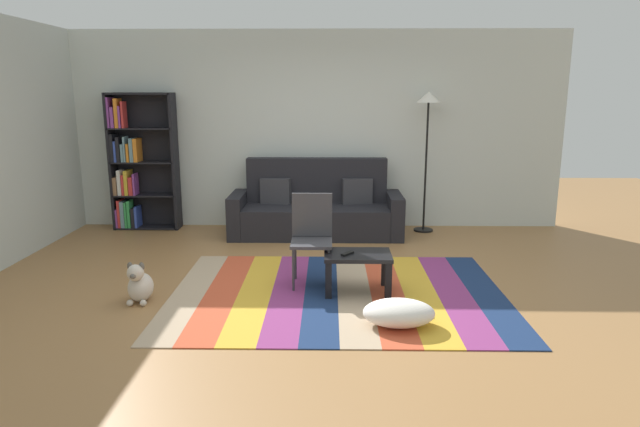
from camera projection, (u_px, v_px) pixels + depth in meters
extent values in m
plane|color=#9E7042|center=(312.00, 285.00, 5.46)|extent=(14.00, 14.00, 0.00)
cube|color=silver|center=(317.00, 130.00, 7.65)|extent=(6.80, 0.10, 2.70)
cube|color=silver|center=(0.00, 142.00, 5.95)|extent=(0.10, 5.50, 2.70)
cube|color=tan|center=(190.00, 292.00, 5.25)|extent=(0.31, 2.33, 0.01)
cube|color=#C64C2D|center=(223.00, 293.00, 5.25)|extent=(0.31, 2.33, 0.01)
cube|color=gold|center=(255.00, 293.00, 5.24)|extent=(0.31, 2.33, 0.01)
cube|color=#843370|center=(288.00, 293.00, 5.24)|extent=(0.31, 2.33, 0.01)
cube|color=navy|center=(321.00, 293.00, 5.23)|extent=(0.31, 2.33, 0.01)
cube|color=tan|center=(354.00, 293.00, 5.23)|extent=(0.31, 2.33, 0.01)
cube|color=#C64C2D|center=(387.00, 294.00, 5.22)|extent=(0.31, 2.33, 0.01)
cube|color=gold|center=(420.00, 294.00, 5.22)|extent=(0.31, 2.33, 0.01)
cube|color=#843370|center=(453.00, 294.00, 5.21)|extent=(0.31, 2.33, 0.01)
cube|color=navy|center=(487.00, 294.00, 5.21)|extent=(0.31, 2.33, 0.01)
cube|color=black|center=(316.00, 221.00, 7.31)|extent=(1.90, 0.80, 0.40)
cube|color=black|center=(316.00, 180.00, 7.50)|extent=(1.90, 0.20, 0.60)
cube|color=black|center=(238.00, 214.00, 7.31)|extent=(0.18, 0.80, 0.56)
cube|color=black|center=(394.00, 215.00, 7.28)|extent=(0.18, 0.80, 0.56)
cube|color=#333338|center=(276.00, 192.00, 7.42)|extent=(0.42, 0.19, 0.36)
cube|color=#333338|center=(357.00, 192.00, 7.40)|extent=(0.42, 0.19, 0.36)
cube|color=black|center=(113.00, 162.00, 7.54)|extent=(0.04, 0.28, 1.87)
cube|color=black|center=(175.00, 162.00, 7.53)|extent=(0.04, 0.28, 1.87)
cube|color=black|center=(147.00, 161.00, 7.66)|extent=(0.90, 0.01, 1.87)
cube|color=black|center=(149.00, 227.00, 7.73)|extent=(0.86, 0.28, 0.02)
cube|color=black|center=(146.00, 195.00, 7.63)|extent=(0.86, 0.28, 0.02)
cube|color=black|center=(144.00, 162.00, 7.53)|extent=(0.86, 0.28, 0.02)
cube|color=black|center=(142.00, 128.00, 7.43)|extent=(0.86, 0.28, 0.02)
cube|color=black|center=(139.00, 94.00, 7.33)|extent=(0.86, 0.28, 0.02)
cube|color=purple|center=(119.00, 217.00, 7.70)|extent=(0.03, 0.24, 0.26)
cube|color=red|center=(121.00, 213.00, 7.68)|extent=(0.04, 0.23, 0.38)
cube|color=#668C99|center=(124.00, 214.00, 7.67)|extent=(0.05, 0.21, 0.37)
cube|color=green|center=(128.00, 214.00, 7.66)|extent=(0.03, 0.19, 0.36)
cube|color=green|center=(131.00, 214.00, 7.66)|extent=(0.04, 0.18, 0.38)
cube|color=black|center=(135.00, 217.00, 7.68)|extent=(0.05, 0.20, 0.27)
cube|color=#334CB2|center=(138.00, 216.00, 7.68)|extent=(0.03, 0.22, 0.29)
cube|color=#8C6647|center=(117.00, 186.00, 7.58)|extent=(0.05, 0.19, 0.25)
cube|color=silver|center=(121.00, 182.00, 7.56)|extent=(0.05, 0.18, 0.35)
cube|color=red|center=(125.00, 184.00, 7.59)|extent=(0.03, 0.23, 0.28)
cube|color=gold|center=(129.00, 182.00, 7.59)|extent=(0.05, 0.25, 0.34)
cube|color=red|center=(133.00, 185.00, 7.60)|extent=(0.05, 0.25, 0.25)
cube|color=purple|center=(136.00, 184.00, 7.57)|extent=(0.03, 0.19, 0.30)
cube|color=black|center=(114.00, 148.00, 7.49)|extent=(0.05, 0.24, 0.38)
cube|color=#334CB2|center=(118.00, 151.00, 7.50)|extent=(0.03, 0.24, 0.28)
cube|color=black|center=(121.00, 149.00, 7.50)|extent=(0.04, 0.25, 0.34)
cube|color=#668C99|center=(125.00, 153.00, 7.51)|extent=(0.03, 0.25, 0.24)
cube|color=#668C99|center=(126.00, 149.00, 7.46)|extent=(0.03, 0.18, 0.34)
cube|color=orange|center=(130.00, 153.00, 7.48)|extent=(0.03, 0.21, 0.25)
cube|color=#668C99|center=(133.00, 150.00, 7.48)|extent=(0.05, 0.22, 0.32)
cube|color=orange|center=(138.00, 150.00, 7.49)|extent=(0.05, 0.24, 0.32)
cube|color=purple|center=(111.00, 113.00, 7.39)|extent=(0.03, 0.24, 0.40)
cube|color=purple|center=(114.00, 117.00, 7.38)|extent=(0.04, 0.21, 0.28)
cube|color=orange|center=(118.00, 113.00, 7.36)|extent=(0.05, 0.19, 0.39)
cube|color=purple|center=(122.00, 117.00, 7.38)|extent=(0.03, 0.20, 0.29)
cube|color=red|center=(124.00, 115.00, 7.35)|extent=(0.03, 0.16, 0.35)
cube|color=black|center=(358.00, 255.00, 5.19)|extent=(0.63, 0.43, 0.04)
cube|color=black|center=(328.00, 280.00, 5.07)|extent=(0.06, 0.06, 0.34)
cube|color=black|center=(388.00, 281.00, 5.06)|extent=(0.06, 0.06, 0.34)
cube|color=black|center=(329.00, 268.00, 5.41)|extent=(0.06, 0.06, 0.34)
cube|color=black|center=(385.00, 269.00, 5.40)|extent=(0.06, 0.06, 0.34)
ellipsoid|color=white|center=(399.00, 313.00, 4.49)|extent=(0.59, 0.40, 0.21)
ellipsoid|color=beige|center=(141.00, 287.00, 5.04)|extent=(0.22, 0.30, 0.26)
sphere|color=beige|center=(135.00, 273.00, 4.90)|extent=(0.15, 0.15, 0.15)
ellipsoid|color=#5B5750|center=(133.00, 276.00, 4.84)|extent=(0.06, 0.07, 0.05)
ellipsoid|color=#5B5750|center=(130.00, 266.00, 4.90)|extent=(0.05, 0.04, 0.08)
ellipsoid|color=#5B5750|center=(142.00, 266.00, 4.90)|extent=(0.05, 0.04, 0.08)
sphere|color=beige|center=(130.00, 303.00, 4.93)|extent=(0.06, 0.06, 0.06)
sphere|color=beige|center=(143.00, 303.00, 4.93)|extent=(0.06, 0.06, 0.06)
cylinder|color=black|center=(423.00, 230.00, 7.59)|extent=(0.26, 0.26, 0.02)
cylinder|color=black|center=(426.00, 167.00, 7.40)|extent=(0.03, 0.03, 1.72)
cone|color=white|center=(429.00, 97.00, 7.19)|extent=(0.32, 0.32, 0.14)
cube|color=black|center=(347.00, 254.00, 5.15)|extent=(0.13, 0.14, 0.02)
cube|color=#38383D|center=(312.00, 243.00, 5.36)|extent=(0.40, 0.40, 0.03)
cube|color=#38383D|center=(312.00, 215.00, 5.48)|extent=(0.40, 0.03, 0.44)
cylinder|color=#38383D|center=(293.00, 271.00, 5.25)|extent=(0.02, 0.02, 0.42)
cylinder|color=#38383D|center=(329.00, 271.00, 5.24)|extent=(0.02, 0.02, 0.42)
cylinder|color=#38383D|center=(295.00, 260.00, 5.58)|extent=(0.02, 0.02, 0.42)
cylinder|color=#38383D|center=(329.00, 260.00, 5.57)|extent=(0.02, 0.02, 0.42)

